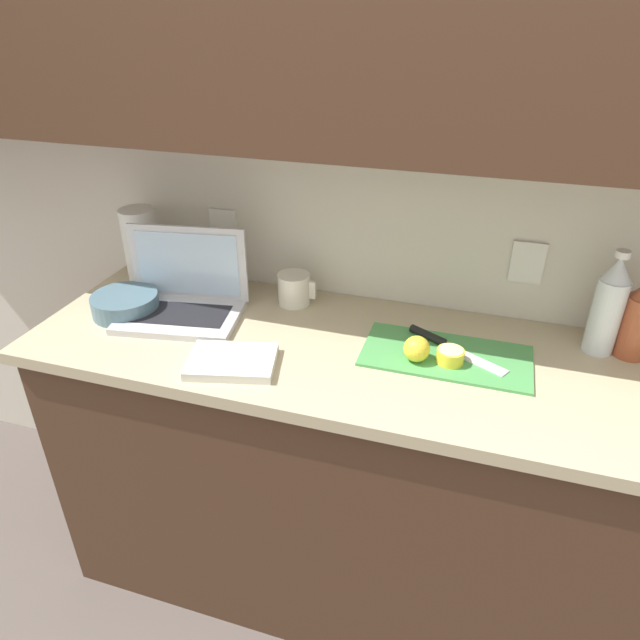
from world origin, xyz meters
The scene contains 14 objects.
ground_plane centered at (0.00, 0.00, 0.00)m, with size 12.00×12.00×0.00m, color #564C47.
wall_back centered at (0.00, 0.23, 1.56)m, with size 5.20×0.38×2.60m.
counter_unit centered at (0.02, 0.00, 0.47)m, with size 2.22×0.61×0.93m.
laptop centered at (-0.74, 0.05, 0.99)m, with size 0.38×0.29×0.25m.
cutting_board centered at (0.03, 0.03, 0.93)m, with size 0.43×0.22×0.01m, color #4C9E51.
knife centered at (0.01, 0.08, 0.95)m, with size 0.27×0.17×0.02m.
lemon_half_cut centered at (0.04, 0.00, 0.96)m, with size 0.07×0.07×0.04m.
lemon_whole_beside centered at (-0.04, -0.02, 0.97)m, with size 0.07×0.07×0.07m.
bottle_green_soda centered at (0.49, 0.19, 1.04)m, with size 0.08×0.08×0.23m.
bottle_oil_tall centered at (0.41, 0.19, 1.06)m, with size 0.08×0.08×0.29m.
measuring_cup centered at (-0.45, 0.20, 0.98)m, with size 0.12×0.10×0.10m.
bowl_white centered at (-0.91, -0.01, 0.96)m, with size 0.19×0.19×0.06m.
paper_towel_roll centered at (-0.97, 0.20, 1.05)m, with size 0.11×0.11×0.25m.
dish_towel centered at (-0.49, -0.17, 0.94)m, with size 0.22×0.16×0.02m, color silver.
Camera 1 is at (0.09, -1.26, 1.75)m, focal length 32.00 mm.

